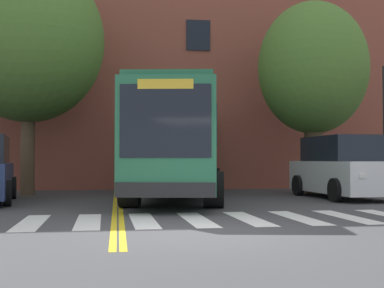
% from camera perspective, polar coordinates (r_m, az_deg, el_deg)
% --- Properties ---
extents(ground_plane, '(120.00, 120.00, 0.00)m').
position_cam_1_polar(ground_plane, '(9.80, 0.62, -9.59)').
color(ground_plane, '#424244').
extents(crosswalk, '(12.56, 3.35, 0.01)m').
position_cam_1_polar(crosswalk, '(12.11, 0.51, -8.05)').
color(crosswalk, white).
rests_on(crosswalk, ground).
extents(lane_line_yellow_inner, '(0.12, 36.00, 0.01)m').
position_cam_1_polar(lane_line_yellow_inner, '(25.94, -8.12, -4.61)').
color(lane_line_yellow_inner, gold).
rests_on(lane_line_yellow_inner, ground).
extents(lane_line_yellow_outer, '(0.12, 36.00, 0.01)m').
position_cam_1_polar(lane_line_yellow_outer, '(25.94, -7.77, -4.62)').
color(lane_line_yellow_outer, gold).
rests_on(lane_line_yellow_outer, ground).
extents(city_bus, '(4.31, 11.44, 3.57)m').
position_cam_1_polar(city_bus, '(18.36, -1.43, 0.24)').
color(city_bus, '#28704C').
rests_on(city_bus, ground).
extents(car_white_far_lane, '(2.39, 5.08, 2.16)m').
position_cam_1_polar(car_white_far_lane, '(19.37, 15.66, -2.54)').
color(car_white_far_lane, white).
rests_on(car_white_far_lane, ground).
extents(car_silver_behind_bus, '(2.50, 5.29, 2.22)m').
position_cam_1_polar(car_silver_behind_bus, '(29.17, -2.69, -2.23)').
color(car_silver_behind_bus, '#B7BABF').
rests_on(car_silver_behind_bus, ground).
extents(street_tree_curbside_large, '(6.35, 6.39, 7.68)m').
position_cam_1_polar(street_tree_curbside_large, '(22.17, 12.80, 7.81)').
color(street_tree_curbside_large, brown).
rests_on(street_tree_curbside_large, ground).
extents(street_tree_curbside_small, '(8.04, 8.21, 8.82)m').
position_cam_1_polar(street_tree_curbside_small, '(21.49, -17.03, 10.28)').
color(street_tree_curbside_small, brown).
rests_on(street_tree_curbside_small, ground).
extents(building_facade, '(40.27, 7.24, 13.26)m').
position_cam_1_polar(building_facade, '(28.09, -11.50, 9.23)').
color(building_facade, brown).
rests_on(building_facade, ground).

